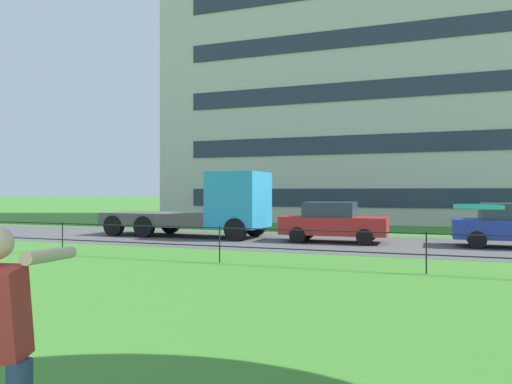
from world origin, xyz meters
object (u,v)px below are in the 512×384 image
frisbee (479,207)px  flatbed_truck_far_right (207,209)px  apartment_building_background (411,78)px  car_red_center (333,222)px

frisbee → flatbed_truck_far_right: bearing=120.4°
flatbed_truck_far_right → apartment_building_background: (7.71, 15.74, 8.40)m
frisbee → car_red_center: 15.95m
car_red_center → flatbed_truck_far_right: bearing=177.7°
flatbed_truck_far_right → apartment_building_background: size_ratio=0.23×
apartment_building_background → car_red_center: bearing=-98.1°
flatbed_truck_far_right → car_red_center: (5.43, -0.22, -0.44)m
frisbee → apartment_building_background: size_ratio=0.01×
car_red_center → apartment_building_background: bearing=81.9°
flatbed_truck_far_right → car_red_center: size_ratio=1.83×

